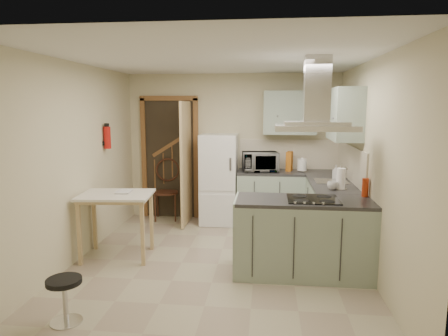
# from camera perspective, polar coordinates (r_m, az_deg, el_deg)

# --- Properties ---
(floor) EXTENTS (4.20, 4.20, 0.00)m
(floor) POSITION_cam_1_polar(r_m,az_deg,el_deg) (5.14, -0.90, -13.55)
(floor) COLOR tan
(floor) RESTS_ON ground
(ceiling) EXTENTS (4.20, 4.20, 0.00)m
(ceiling) POSITION_cam_1_polar(r_m,az_deg,el_deg) (4.78, -0.98, 15.34)
(ceiling) COLOR silver
(ceiling) RESTS_ON back_wall
(back_wall) EXTENTS (3.60, 0.00, 3.60)m
(back_wall) POSITION_cam_1_polar(r_m,az_deg,el_deg) (6.88, 1.24, 2.94)
(back_wall) COLOR beige
(back_wall) RESTS_ON floor
(left_wall) EXTENTS (0.00, 4.20, 4.20)m
(left_wall) POSITION_cam_1_polar(r_m,az_deg,el_deg) (5.34, -20.49, 0.65)
(left_wall) COLOR beige
(left_wall) RESTS_ON floor
(right_wall) EXTENTS (0.00, 4.20, 4.20)m
(right_wall) POSITION_cam_1_polar(r_m,az_deg,el_deg) (4.92, 20.35, 0.00)
(right_wall) COLOR beige
(right_wall) RESTS_ON floor
(doorway) EXTENTS (1.10, 0.12, 2.10)m
(doorway) POSITION_cam_1_polar(r_m,az_deg,el_deg) (7.05, -7.73, 1.37)
(doorway) COLOR brown
(doorway) RESTS_ON floor
(fridge) EXTENTS (0.60, 0.60, 1.50)m
(fridge) POSITION_cam_1_polar(r_m,az_deg,el_deg) (6.68, -0.71, -1.58)
(fridge) COLOR white
(fridge) RESTS_ON floor
(counter_back) EXTENTS (1.08, 0.60, 0.90)m
(counter_back) POSITION_cam_1_polar(r_m,az_deg,el_deg) (6.69, 6.65, -4.24)
(counter_back) COLOR #9EB2A0
(counter_back) RESTS_ON floor
(counter_right) EXTENTS (0.60, 1.95, 0.90)m
(counter_right) POSITION_cam_1_polar(r_m,az_deg,el_deg) (6.10, 14.64, -5.76)
(counter_right) COLOR #9EB2A0
(counter_right) RESTS_ON floor
(splashback) EXTENTS (1.68, 0.02, 0.50)m
(splashback) POSITION_cam_1_polar(r_m,az_deg,el_deg) (6.86, 9.24, 1.97)
(splashback) COLOR beige
(splashback) RESTS_ON counter_back
(wall_cabinet_back) EXTENTS (0.85, 0.35, 0.70)m
(wall_cabinet_back) POSITION_cam_1_polar(r_m,az_deg,el_deg) (6.65, 9.38, 7.80)
(wall_cabinet_back) COLOR #9EB2A0
(wall_cabinet_back) RESTS_ON back_wall
(wall_cabinet_right) EXTENTS (0.35, 0.90, 0.70)m
(wall_cabinet_right) POSITION_cam_1_polar(r_m,az_deg,el_deg) (5.66, 16.86, 7.37)
(wall_cabinet_right) COLOR #9EB2A0
(wall_cabinet_right) RESTS_ON right_wall
(peninsula) EXTENTS (1.55, 0.65, 0.90)m
(peninsula) POSITION_cam_1_polar(r_m,az_deg,el_deg) (4.80, 11.22, -9.65)
(peninsula) COLOR #9EB2A0
(peninsula) RESTS_ON floor
(hob) EXTENTS (0.58, 0.50, 0.01)m
(hob) POSITION_cam_1_polar(r_m,az_deg,el_deg) (4.69, 12.61, -4.36)
(hob) COLOR black
(hob) RESTS_ON peninsula
(extractor_hood) EXTENTS (0.90, 0.55, 0.10)m
(extractor_hood) POSITION_cam_1_polar(r_m,az_deg,el_deg) (4.57, 12.95, 5.62)
(extractor_hood) COLOR silver
(extractor_hood) RESTS_ON ceiling
(sink) EXTENTS (0.45, 0.40, 0.01)m
(sink) POSITION_cam_1_polar(r_m,az_deg,el_deg) (5.84, 15.06, -1.86)
(sink) COLOR silver
(sink) RESTS_ON counter_right
(fire_extinguisher) EXTENTS (0.10, 0.10, 0.32)m
(fire_extinguisher) POSITION_cam_1_polar(r_m,az_deg,el_deg) (6.10, -16.34, 4.18)
(fire_extinguisher) COLOR #B2140F
(fire_extinguisher) RESTS_ON left_wall
(drop_leaf_table) EXTENTS (0.96, 0.76, 0.85)m
(drop_leaf_table) POSITION_cam_1_polar(r_m,az_deg,el_deg) (5.41, -15.02, -7.95)
(drop_leaf_table) COLOR tan
(drop_leaf_table) RESTS_ON floor
(bentwood_chair) EXTENTS (0.48, 0.48, 0.96)m
(bentwood_chair) POSITION_cam_1_polar(r_m,az_deg,el_deg) (7.00, -8.30, -3.47)
(bentwood_chair) COLOR #482A18
(bentwood_chair) RESTS_ON floor
(stool) EXTENTS (0.32, 0.32, 0.42)m
(stool) POSITION_cam_1_polar(r_m,az_deg,el_deg) (4.08, -21.75, -17.16)
(stool) COLOR black
(stool) RESTS_ON floor
(microwave) EXTENTS (0.62, 0.47, 0.31)m
(microwave) POSITION_cam_1_polar(r_m,az_deg,el_deg) (6.55, 5.20, 0.89)
(microwave) COLOR black
(microwave) RESTS_ON counter_back
(kettle) EXTENTS (0.20, 0.20, 0.23)m
(kettle) POSITION_cam_1_polar(r_m,az_deg,el_deg) (6.61, 11.08, 0.47)
(kettle) COLOR white
(kettle) RESTS_ON counter_back
(cereal_box) EXTENTS (0.13, 0.22, 0.32)m
(cereal_box) POSITION_cam_1_polar(r_m,az_deg,el_deg) (6.66, 9.32, 0.96)
(cereal_box) COLOR #BF6416
(cereal_box) RESTS_ON counter_back
(soap_bottle) EXTENTS (0.11, 0.11, 0.20)m
(soap_bottle) POSITION_cam_1_polar(r_m,az_deg,el_deg) (6.10, 15.67, -0.53)
(soap_bottle) COLOR #A0A0AB
(soap_bottle) RESTS_ON counter_right
(paper_towel) EXTENTS (0.12, 0.12, 0.28)m
(paper_towel) POSITION_cam_1_polar(r_m,az_deg,el_deg) (5.32, 16.35, -1.44)
(paper_towel) COLOR white
(paper_towel) RESTS_ON counter_right
(cup) EXTENTS (0.17, 0.17, 0.11)m
(cup) POSITION_cam_1_polar(r_m,az_deg,el_deg) (5.28, 15.28, -2.44)
(cup) COLOR white
(cup) RESTS_ON counter_right
(red_bottle) EXTENTS (0.09, 0.09, 0.22)m
(red_bottle) POSITION_cam_1_polar(r_m,az_deg,el_deg) (4.99, 19.53, -2.65)
(red_bottle) COLOR #B5300F
(red_bottle) RESTS_ON peninsula
(book) EXTENTS (0.20, 0.26, 0.11)m
(book) POSITION_cam_1_polar(r_m,az_deg,el_deg) (5.38, -15.05, -2.80)
(book) COLOR maroon
(book) RESTS_ON drop_leaf_table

